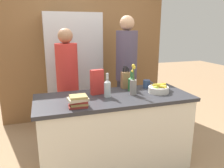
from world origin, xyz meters
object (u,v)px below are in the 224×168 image
(coffee_mug, at_px, (147,84))
(book_stack, at_px, (78,101))
(fruit_bowl, at_px, (159,89))
(person_in_blue, at_px, (126,69))
(bottle_oil, at_px, (131,83))
(person_at_sink, at_px, (68,82))
(refrigerator, at_px, (73,72))
(flower_vase, at_px, (133,84))
(cereal_box, at_px, (97,82))
(bottle_vinegar, at_px, (107,88))
(knife_block, at_px, (126,80))

(coffee_mug, height_order, book_stack, book_stack)
(fruit_bowl, height_order, person_in_blue, person_in_blue)
(bottle_oil, height_order, person_at_sink, person_at_sink)
(fruit_bowl, distance_m, person_at_sink, 1.20)
(refrigerator, bearing_deg, fruit_bowl, -58.87)
(flower_vase, bearing_deg, coffee_mug, 38.81)
(person_at_sink, bearing_deg, fruit_bowl, -24.82)
(cereal_box, relative_size, bottle_oil, 1.20)
(fruit_bowl, relative_size, flower_vase, 0.68)
(bottle_oil, relative_size, bottle_vinegar, 0.90)
(fruit_bowl, bearing_deg, coffee_mug, 97.64)
(bottle_oil, distance_m, person_in_blue, 0.65)
(cereal_box, distance_m, bottle_oil, 0.44)
(coffee_mug, bearing_deg, knife_block, 165.88)
(fruit_bowl, xyz_separation_m, knife_block, (-0.30, 0.32, 0.06))
(refrigerator, distance_m, bottle_oil, 1.31)
(book_stack, distance_m, person_at_sink, 0.84)
(fruit_bowl, distance_m, book_stack, 1.02)
(bottle_vinegar, height_order, person_at_sink, person_at_sink)
(bottle_vinegar, bearing_deg, bottle_oil, 22.85)
(fruit_bowl, relative_size, bottle_vinegar, 0.91)
(knife_block, height_order, cereal_box, cereal_box)
(coffee_mug, relative_size, book_stack, 0.55)
(book_stack, relative_size, person_in_blue, 0.11)
(fruit_bowl, bearing_deg, flower_vase, 178.06)
(fruit_bowl, relative_size, coffee_mug, 2.17)
(book_stack, height_order, bottle_oil, bottle_oil)
(knife_block, xyz_separation_m, book_stack, (-0.69, -0.51, -0.05))
(book_stack, bearing_deg, bottle_oil, 27.14)
(book_stack, xyz_separation_m, person_in_blue, (0.89, 0.98, 0.09))
(bottle_oil, relative_size, person_in_blue, 0.13)
(coffee_mug, bearing_deg, cereal_box, -172.90)
(fruit_bowl, bearing_deg, person_at_sink, 146.88)
(knife_block, height_order, bottle_oil, knife_block)
(flower_vase, height_order, person_in_blue, person_in_blue)
(fruit_bowl, relative_size, person_in_blue, 0.14)
(flower_vase, bearing_deg, knife_block, 85.43)
(refrigerator, relative_size, coffee_mug, 16.48)
(refrigerator, xyz_separation_m, fruit_bowl, (0.83, -1.37, 0.00))
(knife_block, xyz_separation_m, bottle_oil, (0.02, -0.14, -0.01))
(book_stack, distance_m, bottle_vinegar, 0.43)
(refrigerator, distance_m, person_at_sink, 0.73)
(bottle_vinegar, xyz_separation_m, person_in_blue, (0.53, 0.77, 0.04))
(knife_block, bearing_deg, cereal_box, -159.64)
(book_stack, relative_size, bottle_vinegar, 0.76)
(refrigerator, xyz_separation_m, person_at_sink, (-0.18, -0.71, 0.00))
(bottle_oil, bearing_deg, cereal_box, -178.47)
(flower_vase, bearing_deg, bottle_oil, 74.84)
(person_in_blue, bearing_deg, fruit_bowl, -75.22)
(flower_vase, relative_size, book_stack, 1.75)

